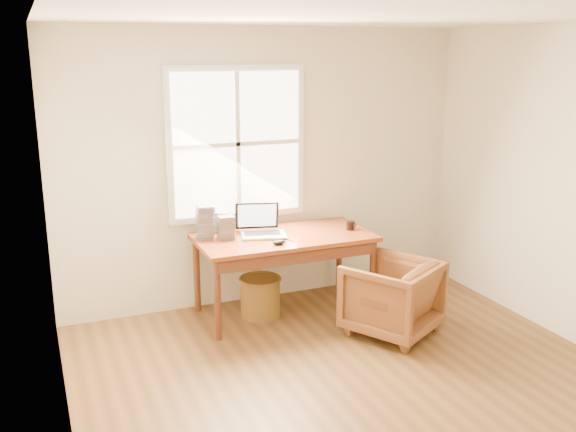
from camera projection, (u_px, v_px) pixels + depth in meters
name	position (u px, v px, depth m)	size (l,w,h in m)	color
room_shell	(374.00, 217.00, 4.21)	(4.04, 4.54, 2.64)	brown
desk	(284.00, 237.00, 5.84)	(1.60, 0.80, 0.04)	brown
armchair	(392.00, 297.00, 5.51)	(0.70, 0.72, 0.65)	brown
wicker_stool	(260.00, 298.00, 5.89)	(0.36, 0.36, 0.36)	brown
laptop	(263.00, 219.00, 5.76)	(0.42, 0.44, 0.32)	#A5A7AC
mouse	(279.00, 242.00, 5.55)	(0.12, 0.07, 0.04)	black
coffee_mug	(350.00, 225.00, 6.00)	(0.07, 0.07, 0.08)	black
cd_stack_a	(208.00, 219.00, 5.89)	(0.13, 0.12, 0.26)	silver
cd_stack_b	(226.00, 228.00, 5.69)	(0.13, 0.12, 0.21)	#27262B
cd_stack_c	(205.00, 223.00, 5.69)	(0.13, 0.12, 0.30)	gray
cd_stack_d	(221.00, 222.00, 5.93)	(0.15, 0.13, 0.19)	#B8BDC4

